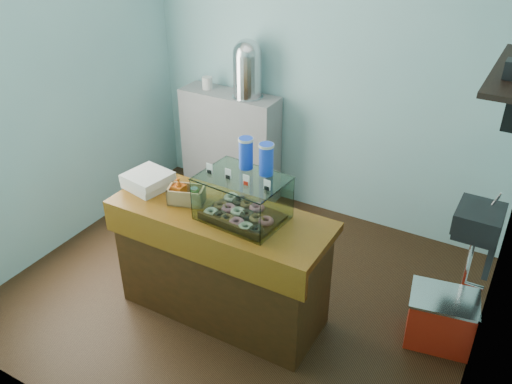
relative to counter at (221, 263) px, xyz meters
The scene contains 9 objects.
ground 0.52m from the counter, 90.00° to the left, with size 3.50×3.50×0.00m, color black.
room_shell 1.27m from the counter, 84.37° to the left, with size 3.54×3.04×2.82m.
counter is the anchor object (origin of this frame).
back_shelf 1.82m from the counter, 119.76° to the left, with size 1.00×0.32×1.10m, color gray.
display_case 0.63m from the counter, 14.71° to the left, with size 0.60×0.46×0.53m.
condiment_crate 0.58m from the counter, behind, with size 0.29×0.23×0.19m.
pastry_boxes 0.82m from the counter, behind, with size 0.35×0.36×0.12m.
coffee_urn 1.95m from the counter, 113.75° to the left, with size 0.30×0.30×0.55m.
red_cooler 1.61m from the counter, 18.34° to the left, with size 0.52×0.43×0.40m.
Camera 1 is at (1.78, -2.87, 2.91)m, focal length 38.00 mm.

